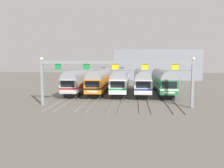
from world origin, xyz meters
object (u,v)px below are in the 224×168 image
object	(u,v)px
commuter_train_white	(121,80)
commuter_train_stainless	(80,79)
commuter_train_green	(162,80)
commuter_train_silver	(141,80)
commuter_train_orange	(100,80)
catenary_gantry	(115,70)

from	to	relation	value
commuter_train_white	commuter_train_stainless	bearing A→B (deg)	180.00
commuter_train_stainless	commuter_train_green	world-z (taller)	commuter_train_stainless
commuter_train_silver	commuter_train_orange	bearing A→B (deg)	179.97
catenary_gantry	commuter_train_white	bearing A→B (deg)	90.00
commuter_train_white	catenary_gantry	xyz separation A→B (m)	(0.00, -13.50, 2.56)
commuter_train_orange	commuter_train_white	xyz separation A→B (m)	(4.09, 0.00, 0.00)
commuter_train_stainless	commuter_train_green	bearing A→B (deg)	-0.02
commuter_train_white	commuter_train_green	bearing A→B (deg)	-0.03
commuter_train_green	commuter_train_silver	bearing A→B (deg)	180.00
commuter_train_orange	commuter_train_silver	world-z (taller)	commuter_train_orange
commuter_train_white	catenary_gantry	size ratio (longest dim) A/B	0.84
commuter_train_white	catenary_gantry	distance (m)	13.74
commuter_train_stainless	commuter_train_green	size ratio (longest dim) A/B	1.00
commuter_train_orange	commuter_train_silver	distance (m)	8.18
commuter_train_stainless	commuter_train_orange	distance (m)	4.09
commuter_train_orange	catenary_gantry	size ratio (longest dim) A/B	0.84
commuter_train_green	catenary_gantry	bearing A→B (deg)	-121.22
commuter_train_stainless	commuter_train_silver	xyz separation A→B (m)	(12.27, -0.00, -0.00)
commuter_train_silver	commuter_train_green	size ratio (longest dim) A/B	1.00
commuter_train_stainless	commuter_train_white	size ratio (longest dim) A/B	1.00
catenary_gantry	commuter_train_green	bearing A→B (deg)	58.78
catenary_gantry	commuter_train_silver	bearing A→B (deg)	73.14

